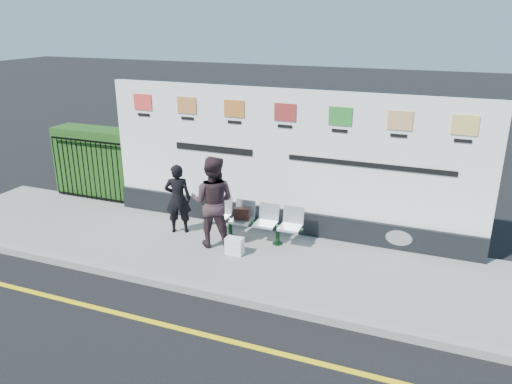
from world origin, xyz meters
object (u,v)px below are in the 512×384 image
at_px(woman_left, 178,199).
at_px(woman_right, 213,202).
at_px(bench, 254,231).
at_px(billboard, 285,172).

distance_m(woman_left, woman_right, 1.03).
xyz_separation_m(woman_left, woman_right, (0.96, -0.31, 0.18)).
bearing_deg(bench, billboard, 60.12).
height_order(billboard, woman_right, billboard).
xyz_separation_m(billboard, woman_left, (-2.04, -0.92, -0.56)).
bearing_deg(bench, woman_left, -175.15).
height_order(woman_left, woman_right, woman_right).
distance_m(billboard, woman_right, 1.68).
bearing_deg(woman_right, bench, -154.17).
height_order(billboard, woman_left, billboard).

